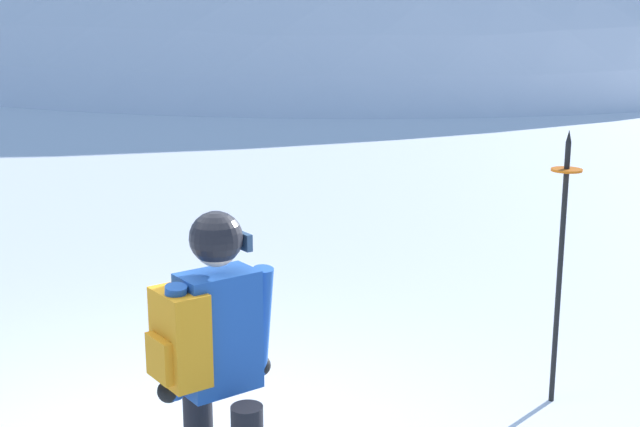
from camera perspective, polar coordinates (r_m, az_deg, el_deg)
name	(u,v)px	position (r m, az deg, el deg)	size (l,w,h in m)	color
ridge_peak_main	(324,74)	(37.43, 0.29, 9.33)	(35.52, 31.97, 16.17)	white
snowboarder_main	(214,375)	(4.14, -7.09, -10.70)	(1.50, 1.25, 1.71)	#23B7A3
piste_marker_far	(561,251)	(5.82, 15.84, -2.41)	(0.20, 0.20, 1.87)	black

